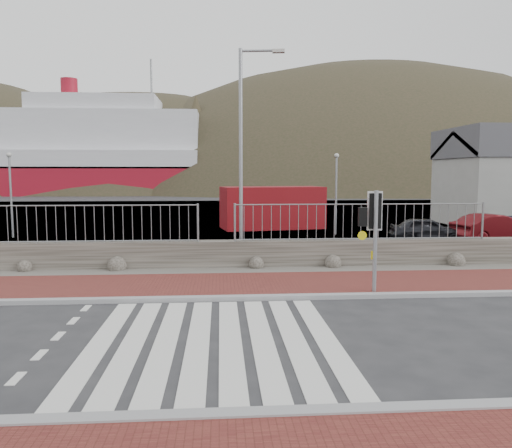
{
  "coord_description": "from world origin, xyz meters",
  "views": [
    {
      "loc": [
        0.13,
        -9.07,
        3.13
      ],
      "look_at": [
        1.0,
        3.0,
        1.89
      ],
      "focal_mm": 35.0,
      "sensor_mm": 36.0,
      "label": 1
    }
  ],
  "objects": [
    {
      "name": "shipping_container",
      "position": [
        3.07,
        19.04,
        1.18
      ],
      "size": [
        5.99,
        3.32,
        2.36
      ],
      "primitive_type": "cube",
      "rotation": [
        0.0,
        0.0,
        0.18
      ],
      "color": "maroon",
      "rests_on": "ground"
    },
    {
      "name": "kerb_near",
      "position": [
        0.0,
        -3.0,
        0.05
      ],
      "size": [
        40.0,
        0.25,
        0.12
      ],
      "primitive_type": "cube",
      "color": "gray",
      "rests_on": "ground"
    },
    {
      "name": "ferry",
      "position": [
        -24.65,
        67.9,
        5.36
      ],
      "size": [
        50.0,
        16.0,
        20.0
      ],
      "color": "maroon",
      "rests_on": "ground"
    },
    {
      "name": "zebra_crossing",
      "position": [
        -0.0,
        0.0,
        0.01
      ],
      "size": [
        4.62,
        5.6,
        0.01
      ],
      "color": "silver",
      "rests_on": "ground"
    },
    {
      "name": "traffic_signal_far",
      "position": [
        4.05,
        3.34,
        1.95
      ],
      "size": [
        0.65,
        0.26,
        2.69
      ],
      "rotation": [
        0.0,
        0.0,
        3.07
      ],
      "color": "gray",
      "rests_on": "ground"
    },
    {
      "name": "kerb_far",
      "position": [
        0.0,
        3.0,
        0.05
      ],
      "size": [
        40.0,
        0.25,
        0.12
      ],
      "primitive_type": "cube",
      "color": "gray",
      "rests_on": "ground"
    },
    {
      "name": "gravel_strip",
      "position": [
        0.0,
        6.5,
        0.03
      ],
      "size": [
        40.0,
        1.5,
        0.06
      ],
      "primitive_type": "cube",
      "color": "#59544C",
      "rests_on": "ground"
    },
    {
      "name": "ground",
      "position": [
        0.0,
        0.0,
        0.0
      ],
      "size": [
        220.0,
        220.0,
        0.0
      ],
      "primitive_type": "plane",
      "color": "#28282B",
      "rests_on": "ground"
    },
    {
      "name": "quay",
      "position": [
        0.0,
        27.9,
        0.0
      ],
      "size": [
        120.0,
        40.0,
        0.5
      ],
      "primitive_type": "cube",
      "color": "#4C4C4F",
      "rests_on": "ground"
    },
    {
      "name": "sidewalk_far",
      "position": [
        0.0,
        4.5,
        0.04
      ],
      "size": [
        40.0,
        3.0,
        0.08
      ],
      "primitive_type": "cube",
      "color": "maroon",
      "rests_on": "ground"
    },
    {
      "name": "car_b",
      "position": [
        12.51,
        12.58,
        0.65
      ],
      "size": [
        4.13,
        2.24,
        1.29
      ],
      "primitive_type": "imported",
      "rotation": [
        0.0,
        0.0,
        1.81
      ],
      "color": "#4E0B0F",
      "rests_on": "ground"
    },
    {
      "name": "car_a",
      "position": [
        9.54,
        12.98,
        0.56
      ],
      "size": [
        3.43,
        1.76,
        1.12
      ],
      "primitive_type": "imported",
      "rotation": [
        0.0,
        0.0,
        1.43
      ],
      "color": "black",
      "rests_on": "ground"
    },
    {
      "name": "stone_wall",
      "position": [
        0.0,
        7.3,
        0.45
      ],
      "size": [
        40.0,
        0.6,
        0.9
      ],
      "primitive_type": "cube",
      "color": "#413C35",
      "rests_on": "ground"
    },
    {
      "name": "streetlight",
      "position": [
        0.96,
        8.08,
        4.1
      ],
      "size": [
        1.54,
        0.36,
        7.28
      ],
      "rotation": [
        0.0,
        0.0,
        -0.13
      ],
      "color": "gray",
      "rests_on": "ground"
    },
    {
      "name": "railing",
      "position": [
        0.0,
        7.15,
        1.82
      ],
      "size": [
        18.07,
        0.07,
        1.22
      ],
      "color": "gray",
      "rests_on": "stone_wall"
    },
    {
      "name": "water",
      "position": [
        0.0,
        62.9,
        0.0
      ],
      "size": [
        220.0,
        50.0,
        0.05
      ],
      "primitive_type": "cube",
      "color": "#3F4C54",
      "rests_on": "ground"
    },
    {
      "name": "hills_backdrop",
      "position": [
        6.74,
        87.9,
        -23.05
      ],
      "size": [
        254.0,
        90.0,
        100.0
      ],
      "color": "#2C2E1B",
      "rests_on": "ground"
    }
  ]
}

